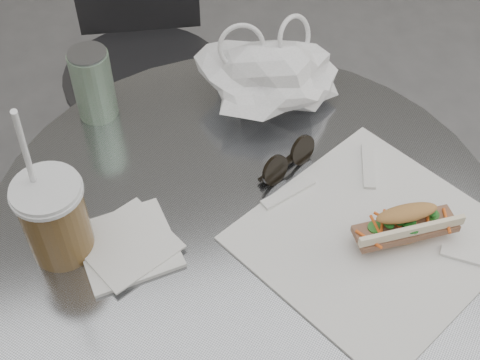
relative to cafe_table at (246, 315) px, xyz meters
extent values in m
cylinder|color=slate|center=(0.00, 0.00, -0.10)|extent=(0.08, 0.08, 0.71)
cylinder|color=slate|center=(0.00, 0.00, 0.26)|extent=(0.76, 0.76, 0.02)
cylinder|color=#2C2C2F|center=(-0.06, 0.70, -0.46)|extent=(0.35, 0.35, 0.02)
cylinder|color=#2C2C2F|center=(-0.06, 0.70, -0.24)|extent=(0.06, 0.06, 0.46)
cylinder|color=#2C2C2F|center=(-0.06, 0.70, -0.01)|extent=(0.39, 0.39, 0.02)
cube|color=white|center=(0.16, -0.08, 0.28)|extent=(0.43, 0.42, 0.00)
ellipsoid|color=tan|center=(0.20, -0.10, 0.29)|extent=(0.18, 0.06, 0.02)
cube|color=brown|center=(0.20, -0.10, 0.30)|extent=(0.14, 0.04, 0.01)
ellipsoid|color=tan|center=(0.20, -0.09, 0.32)|extent=(0.18, 0.06, 0.03)
cylinder|color=brown|center=(-0.26, 0.02, 0.33)|extent=(0.09, 0.09, 0.12)
cylinder|color=silver|center=(-0.26, 0.02, 0.40)|extent=(0.09, 0.09, 0.01)
cylinder|color=white|center=(-0.27, 0.02, 0.44)|extent=(0.02, 0.06, 0.22)
cylinder|color=black|center=(0.06, 0.06, 0.30)|extent=(0.05, 0.04, 0.05)
cylinder|color=black|center=(0.11, 0.09, 0.30)|extent=(0.05, 0.04, 0.05)
cube|color=black|center=(0.09, 0.07, 0.29)|extent=(0.02, 0.01, 0.00)
cube|color=white|center=(-0.17, -0.01, 0.28)|extent=(0.15, 0.15, 0.01)
cube|color=white|center=(-0.17, -0.01, 0.28)|extent=(0.16, 0.16, 0.00)
cylinder|color=#4F8854|center=(-0.18, 0.28, 0.33)|extent=(0.07, 0.07, 0.12)
cylinder|color=slate|center=(-0.18, 0.28, 0.40)|extent=(0.06, 0.06, 0.00)
camera|label=1|loc=(-0.17, -0.58, 1.03)|focal=50.00mm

